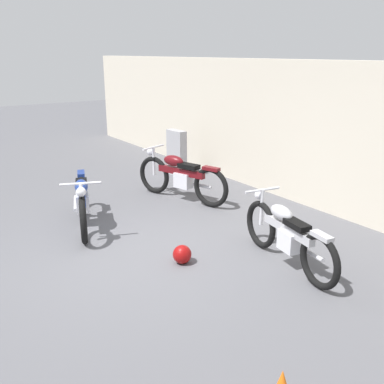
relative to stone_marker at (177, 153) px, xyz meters
name	(u,v)px	position (x,y,z in m)	size (l,w,h in m)	color
ground_plane	(140,251)	(3.22, -2.75, -0.54)	(40.00, 40.00, 0.00)	#56565B
building_wall	(316,135)	(3.22, 0.98, 0.80)	(18.00, 0.30, 2.68)	beige
stone_marker	(177,153)	(0.00, 0.00, 0.00)	(0.54, 0.20, 1.07)	#9E9EA3
helmet	(182,254)	(3.90, -2.44, -0.40)	(0.26, 0.26, 0.26)	maroon
motorcycle_silver	(287,235)	(4.75, -1.29, -0.10)	(2.02, 0.64, 0.92)	black
motorcycle_maroon	(180,176)	(1.57, -0.92, -0.06)	(2.13, 0.90, 0.99)	black
motorcycle_blue	(82,200)	(1.82, -3.04, -0.07)	(2.04, 0.97, 0.97)	black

